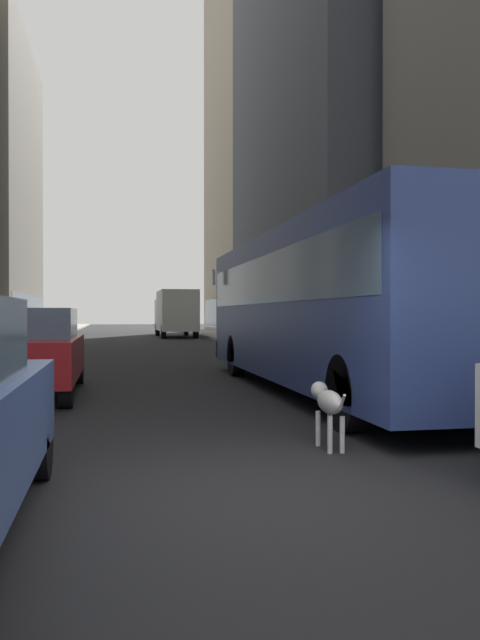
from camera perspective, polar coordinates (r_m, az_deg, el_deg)
The scene contains 10 objects.
ground_plane at distance 40.36m, azimuth -9.24°, elevation -1.65°, with size 120.00×120.00×0.00m, color #232326.
sidewalk_left at distance 40.57m, azimuth -17.31°, elevation -1.55°, with size 2.40×110.00×0.15m, color #ADA89E.
sidewalk_right at distance 40.94m, azimuth -1.23°, elevation -1.51°, with size 2.40×110.00×0.15m, color gray.
building_right_mid at distance 37.29m, azimuth 11.92°, elevation 25.37°, with size 11.53×18.42×34.42m.
building_right_far at distance 55.31m, azimuth 3.39°, elevation 17.70°, with size 9.54×19.18×35.76m.
transit_bus at distance 12.72m, azimuth 7.68°, elevation 1.70°, with size 2.78×11.53×3.05m.
car_red_coupe at distance 12.69m, azimuth -17.91°, elevation -2.62°, with size 1.76×4.57×1.62m.
box_truck at distance 43.33m, azimuth -5.66°, elevation 0.70°, with size 2.30×7.50×3.05m.
dalmatian_dog at distance 7.44m, azimuth 7.71°, elevation -7.19°, with size 0.22×0.96×0.72m.
pedestrian_in_coat at distance 14.43m, azimuth 15.53°, elevation -1.50°, with size 0.34×0.34×1.69m.
Camera 1 is at (-1.29, -5.31, 1.51)m, focal length 36.54 mm.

